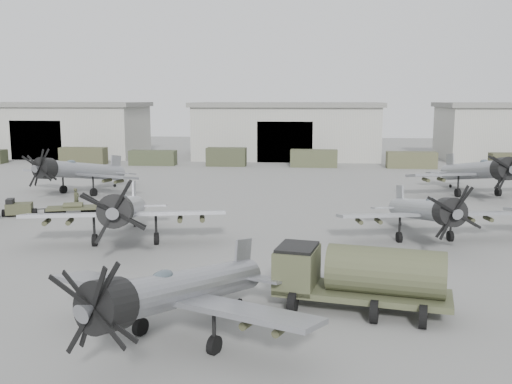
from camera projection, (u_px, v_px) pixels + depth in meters
ground at (235, 280)px, 29.68m from camera, size 220.00×220.00×0.00m
hangar_left at (55, 129)px, 93.43m from camera, size 29.00×14.80×8.70m
hangar_center at (287, 130)px, 89.82m from camera, size 29.00×14.80×8.70m
support_truck_1 at (83, 156)px, 81.29m from camera, size 6.48×2.20×2.42m
support_truck_2 at (153, 158)px, 80.36m from camera, size 6.52×2.20×2.09m
support_truck_3 at (226, 157)px, 79.32m from camera, size 5.48×2.20×2.54m
support_truck_4 at (314, 158)px, 78.19m from camera, size 6.39×2.20×2.37m
support_truck_5 at (411, 160)px, 76.95m from camera, size 6.58×2.20×2.20m
support_truck_6 at (510, 161)px, 75.73m from camera, size 5.21×2.20×2.15m
aircraft_near_1 at (173, 292)px, 21.48m from camera, size 11.42×10.34×4.66m
aircraft_mid_1 at (124, 210)px, 36.15m from camera, size 13.01×11.71×5.17m
aircraft_mid_2 at (427, 211)px, 37.10m from camera, size 11.61×10.45×4.61m
aircraft_far_0 at (76, 171)px, 55.40m from camera, size 12.82×11.58×5.18m
aircraft_far_1 at (480, 171)px, 54.26m from camera, size 13.79×12.42×5.48m
fuel_tanker at (360, 274)px, 25.10m from camera, size 8.00×3.96×2.95m
tug_trailer at (40, 208)px, 46.04m from camera, size 7.26×3.47×1.45m
ground_crew at (76, 198)px, 48.63m from camera, size 0.60×0.75×1.78m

